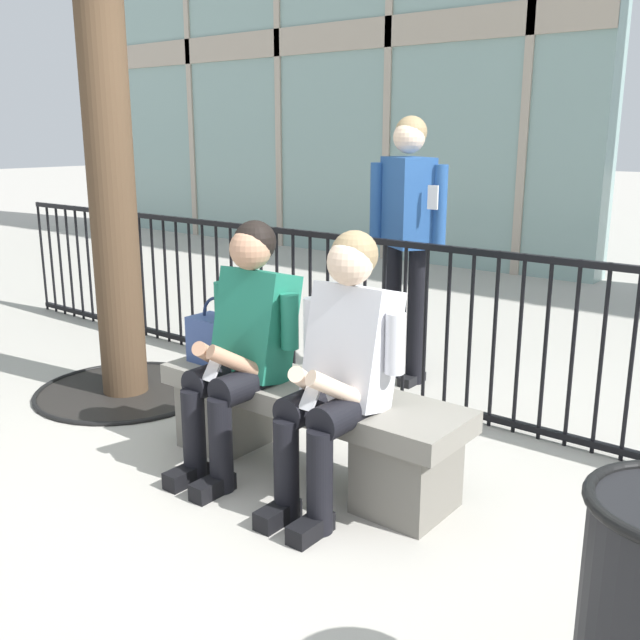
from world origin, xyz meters
name	(u,v)px	position (x,y,z in m)	size (l,w,h in m)	color
ground_plane	(307,473)	(0.00, 0.00, 0.00)	(60.00, 60.00, 0.00)	#B2ADA3
stone_bench	(307,421)	(0.00, 0.00, 0.27)	(1.60, 0.44, 0.45)	gray
seated_person_with_phone	(243,340)	(-0.29, -0.13, 0.65)	(0.52, 0.66, 1.21)	black
seated_person_companion	(340,364)	(0.29, -0.13, 0.65)	(0.52, 0.66, 1.21)	black
handbag_on_bench	(219,339)	(-0.58, -0.01, 0.58)	(0.31, 0.18, 0.35)	#33477F
bystander_at_railing	(407,230)	(-0.38, 1.47, 1.00)	(0.55, 0.39, 1.71)	black
plaza_railing	(425,327)	(0.00, 1.09, 0.51)	(8.12, 0.04, 1.00)	black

